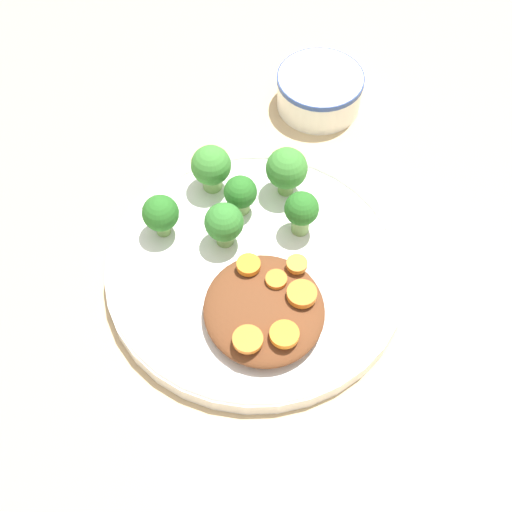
{
  "coord_description": "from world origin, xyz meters",
  "views": [
    {
      "loc": [
        0.37,
        -0.05,
        0.58
      ],
      "look_at": [
        0.0,
        0.0,
        0.03
      ],
      "focal_mm": 50.0,
      "sensor_mm": 36.0,
      "label": 1
    }
  ],
  "objects": [
    {
      "name": "carrot_slice_3",
      "position": [
        0.09,
        0.01,
        0.04
      ],
      "size": [
        0.03,
        0.03,
        0.01
      ],
      "primitive_type": "cylinder",
      "color": "orange",
      "rests_on": "stew_mound"
    },
    {
      "name": "carrot_slice_5",
      "position": [
        0.02,
        -0.01,
        0.04
      ],
      "size": [
        0.02,
        0.02,
        0.01
      ],
      "primitive_type": "cylinder",
      "color": "orange",
      "rests_on": "stew_mound"
    },
    {
      "name": "carrot_slice_1",
      "position": [
        0.02,
        0.03,
        0.04
      ],
      "size": [
        0.02,
        0.02,
        0.01
      ],
      "primitive_type": "cylinder",
      "color": "orange",
      "rests_on": "stew_mound"
    },
    {
      "name": "broccoli_floret_0",
      "position": [
        -0.1,
        -0.03,
        0.05
      ],
      "size": [
        0.04,
        0.04,
        0.05
      ],
      "color": "#7FA85B",
      "rests_on": "plate"
    },
    {
      "name": "broccoli_floret_1",
      "position": [
        -0.07,
        -0.01,
        0.04
      ],
      "size": [
        0.03,
        0.03,
        0.04
      ],
      "color": "#7FA85B",
      "rests_on": "plate"
    },
    {
      "name": "plate",
      "position": [
        0.0,
        0.0,
        0.01
      ],
      "size": [
        0.29,
        0.29,
        0.02
      ],
      "color": "white",
      "rests_on": "ground_plane"
    },
    {
      "name": "carrot_slice_2",
      "position": [
        0.03,
        0.01,
        0.04
      ],
      "size": [
        0.02,
        0.02,
        0.0
      ],
      "primitive_type": "cylinder",
      "color": "orange",
      "rests_on": "stew_mound"
    },
    {
      "name": "dip_bowl",
      "position": [
        -0.22,
        0.1,
        0.02
      ],
      "size": [
        0.1,
        0.1,
        0.04
      ],
      "color": "white",
      "rests_on": "ground_plane"
    },
    {
      "name": "stew_mound",
      "position": [
        0.06,
        -0.0,
        0.03
      ],
      "size": [
        0.12,
        0.11,
        0.02
      ],
      "primitive_type": "ellipsoid",
      "color": "brown",
      "rests_on": "plate"
    },
    {
      "name": "carrot_slice_4",
      "position": [
        0.09,
        -0.02,
        0.04
      ],
      "size": [
        0.03,
        0.03,
        0.0
      ],
      "primitive_type": "cylinder",
      "color": "orange",
      "rests_on": "stew_mound"
    },
    {
      "name": "ground_plane",
      "position": [
        0.0,
        0.0,
        0.0
      ],
      "size": [
        4.0,
        4.0,
        0.0
      ],
      "primitive_type": "plane",
      "color": "tan"
    },
    {
      "name": "broccoli_floret_3",
      "position": [
        -0.09,
        0.04,
        0.05
      ],
      "size": [
        0.04,
        0.04,
        0.06
      ],
      "color": "#759E51",
      "rests_on": "plate"
    },
    {
      "name": "broccoli_floret_2",
      "position": [
        -0.04,
        0.05,
        0.05
      ],
      "size": [
        0.03,
        0.03,
        0.05
      ],
      "color": "#7FA85B",
      "rests_on": "plate"
    },
    {
      "name": "broccoli_floret_4",
      "position": [
        -0.03,
        -0.03,
        0.05
      ],
      "size": [
        0.04,
        0.04,
        0.05
      ],
      "color": "#759E51",
      "rests_on": "plate"
    },
    {
      "name": "broccoli_floret_5",
      "position": [
        -0.05,
        -0.08,
        0.05
      ],
      "size": [
        0.04,
        0.04,
        0.05
      ],
      "color": "#759E51",
      "rests_on": "plate"
    },
    {
      "name": "carrot_slice_0",
      "position": [
        0.05,
        0.03,
        0.04
      ],
      "size": [
        0.03,
        0.03,
        0.01
      ],
      "primitive_type": "cylinder",
      "color": "orange",
      "rests_on": "stew_mound"
    }
  ]
}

